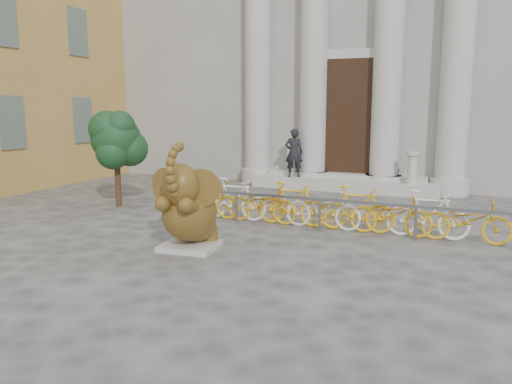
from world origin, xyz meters
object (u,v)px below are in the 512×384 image
at_px(bike_rack, 323,206).
at_px(elephant_statue, 189,211).
at_px(pedestrian, 294,153).
at_px(tree, 116,140).

bearing_deg(bike_rack, elephant_statue, -126.01).
xyz_separation_m(bike_rack, pedestrian, (-2.44, 5.10, 0.66)).
distance_m(tree, pedestrian, 5.94).
bearing_deg(elephant_statue, pedestrian, 87.23).
bearing_deg(elephant_statue, bike_rack, 47.08).
relative_size(tree, pedestrian, 1.60).
height_order(tree, pedestrian, tree).
height_order(elephant_statue, tree, tree).
bearing_deg(bike_rack, pedestrian, 115.59).
relative_size(bike_rack, pedestrian, 4.98).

